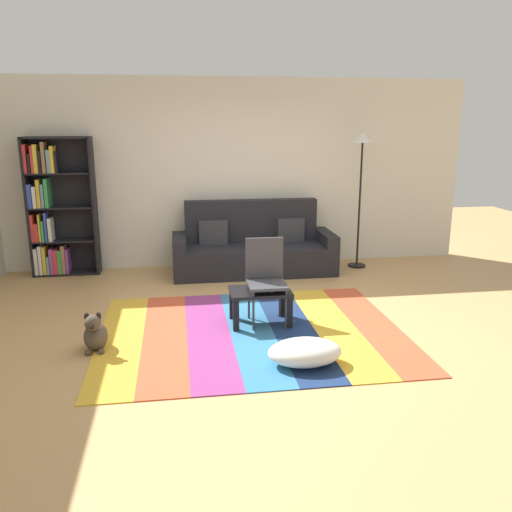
% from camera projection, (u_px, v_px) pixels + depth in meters
% --- Properties ---
extents(ground_plane, '(14.00, 14.00, 0.00)m').
position_uv_depth(ground_plane, '(267.00, 324.00, 5.61)').
color(ground_plane, tan).
extents(back_wall, '(6.80, 0.10, 2.70)m').
position_uv_depth(back_wall, '(238.00, 173.00, 7.72)').
color(back_wall, silver).
rests_on(back_wall, ground_plane).
extents(rug, '(3.05, 2.47, 0.01)m').
position_uv_depth(rug, '(251.00, 332.00, 5.38)').
color(rug, gold).
rests_on(rug, ground_plane).
extents(couch, '(2.26, 0.80, 1.00)m').
position_uv_depth(couch, '(253.00, 249.00, 7.49)').
color(couch, black).
rests_on(couch, ground_plane).
extents(bookshelf, '(0.90, 0.28, 1.89)m').
position_uv_depth(bookshelf, '(54.00, 211.00, 7.23)').
color(bookshelf, black).
rests_on(bookshelf, ground_plane).
extents(coffee_table, '(0.64, 0.43, 0.37)m').
position_uv_depth(coffee_table, '(260.00, 297.00, 5.55)').
color(coffee_table, black).
rests_on(coffee_table, rug).
extents(pouf, '(0.66, 0.42, 0.23)m').
position_uv_depth(pouf, '(305.00, 352.00, 4.63)').
color(pouf, white).
rests_on(pouf, rug).
extents(dog, '(0.22, 0.35, 0.40)m').
position_uv_depth(dog, '(95.00, 334.00, 4.93)').
color(dog, '#473D33').
rests_on(dog, ground_plane).
extents(standing_lamp, '(0.32, 0.32, 1.94)m').
position_uv_depth(standing_lamp, '(362.00, 155.00, 7.44)').
color(standing_lamp, black).
rests_on(standing_lamp, ground_plane).
extents(tv_remote, '(0.05, 0.15, 0.02)m').
position_uv_depth(tv_remote, '(270.00, 291.00, 5.47)').
color(tv_remote, black).
rests_on(tv_remote, coffee_table).
extents(folding_chair, '(0.40, 0.40, 0.90)m').
position_uv_depth(folding_chair, '(266.00, 273.00, 5.56)').
color(folding_chair, '#38383D').
rests_on(folding_chair, ground_plane).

